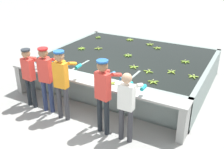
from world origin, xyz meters
TOP-DOWN VIEW (x-y plane):
  - ground_plane at (0.00, 0.00)m, footprint 80.00×80.00m
  - wash_tank at (-0.00, 2.36)m, footprint 4.83×3.84m
  - work_ledge at (0.00, 0.23)m, footprint 4.83×0.45m
  - worker_0 at (-1.49, -0.27)m, footprint 0.45×0.73m
  - worker_1 at (-0.94, -0.26)m, footprint 0.46×0.74m
  - worker_2 at (-0.39, -0.35)m, footprint 0.44×0.73m
  - worker_3 at (0.73, -0.36)m, footprint 0.48×0.75m
  - worker_4 at (1.27, -0.37)m, footprint 0.41×0.71m
  - banana_bunch_floating_0 at (1.37, 0.86)m, footprint 0.27×0.28m
  - banana_bunch_floating_1 at (-1.60, 2.13)m, footprint 0.28×0.28m
  - banana_bunch_floating_2 at (0.55, 3.39)m, footprint 0.28×0.27m
  - banana_bunch_floating_3 at (-2.03, 0.77)m, footprint 0.28×0.28m
  - banana_bunch_floating_4 at (2.12, 1.64)m, footprint 0.28×0.27m
  - banana_bunch_floating_5 at (-0.66, 3.83)m, footprint 0.28×0.28m
  - banana_bunch_floating_6 at (1.03, 1.39)m, footprint 0.28×0.28m
  - banana_bunch_floating_7 at (0.02, 2.26)m, footprint 0.28×0.28m
  - banana_bunch_floating_8 at (1.56, 1.66)m, footprint 0.26×0.26m
  - banana_bunch_floating_9 at (0.56, 1.50)m, footprint 0.27×0.28m
  - banana_bunch_floating_10 at (-1.84, 3.53)m, footprint 0.28×0.28m
  - banana_bunch_floating_11 at (0.18, 3.65)m, footprint 0.27×0.28m
  - banana_bunch_floating_12 at (-1.12, 2.41)m, footprint 0.24×0.24m
  - banana_bunch_floating_13 at (1.68, 2.57)m, footprint 0.28×0.28m
  - banana_bunch_ledge_0 at (0.50, 0.30)m, footprint 0.28×0.28m
  - knife_0 at (0.95, 0.32)m, footprint 0.16×0.34m
  - knife_1 at (-1.97, 0.26)m, footprint 0.35×0.05m

SIDE VIEW (x-z plane):
  - ground_plane at x=0.00m, z-range 0.00..0.00m
  - wash_tank at x=0.00m, z-range -0.01..0.85m
  - work_ledge at x=0.00m, z-range 0.19..1.05m
  - knife_0 at x=0.95m, z-range 0.86..0.87m
  - knife_1 at x=-1.97m, z-range 0.86..0.87m
  - banana_bunch_floating_1 at x=-1.60m, z-range 0.83..0.91m
  - banana_bunch_floating_5 at x=-0.66m, z-range 0.83..0.91m
  - banana_bunch_floating_7 at x=0.02m, z-range 0.83..0.91m
  - banana_bunch_floating_13 at x=1.68m, z-range 0.83..0.91m
  - banana_bunch_floating_0 at x=1.37m, z-range 0.83..0.91m
  - banana_bunch_floating_2 at x=0.55m, z-range 0.83..0.91m
  - banana_bunch_floating_4 at x=2.12m, z-range 0.83..0.91m
  - banana_bunch_floating_9 at x=0.56m, z-range 0.83..0.91m
  - banana_bunch_floating_11 at x=0.18m, z-range 0.83..0.91m
  - banana_bunch_floating_3 at x=-2.03m, z-range 0.83..0.91m
  - banana_bunch_floating_6 at x=1.03m, z-range 0.83..0.91m
  - banana_bunch_floating_8 at x=1.56m, z-range 0.83..0.91m
  - banana_bunch_floating_10 at x=-1.84m, z-range 0.83..0.91m
  - banana_bunch_floating_12 at x=-1.12m, z-range 0.83..0.91m
  - banana_bunch_ledge_0 at x=0.50m, z-range 0.84..0.91m
  - worker_4 at x=1.27m, z-range 0.14..1.70m
  - worker_0 at x=-1.49m, z-range 0.16..1.72m
  - worker_1 at x=-0.94m, z-range 0.18..1.86m
  - worker_3 at x=0.73m, z-range 0.19..1.90m
  - worker_2 at x=-0.39m, z-range 0.19..1.91m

